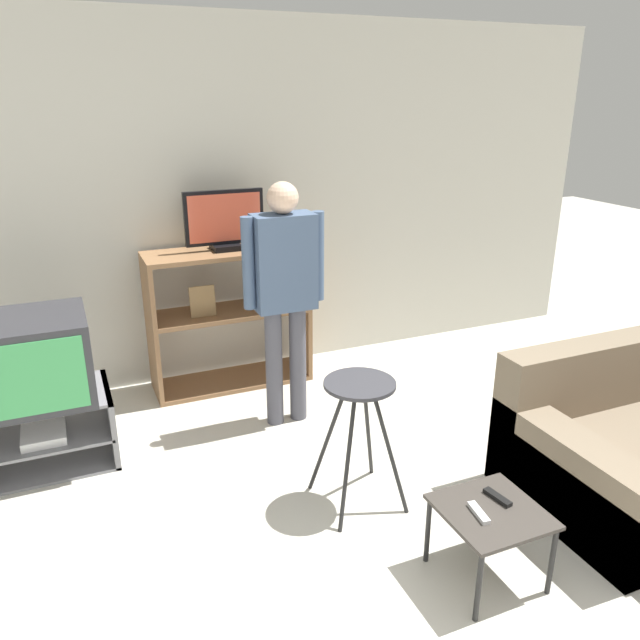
% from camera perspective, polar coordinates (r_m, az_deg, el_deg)
% --- Properties ---
extents(wall_back, '(6.40, 0.06, 2.60)m').
position_cam_1_polar(wall_back, '(4.70, -8.78, 10.37)').
color(wall_back, beige).
rests_on(wall_back, ground_plane).
extents(tv_stand, '(0.78, 0.51, 0.43)m').
position_cam_1_polar(tv_stand, '(4.03, -23.92, -9.30)').
color(tv_stand, slate).
rests_on(tv_stand, ground_plane).
extents(television_main, '(0.66, 0.57, 0.49)m').
position_cam_1_polar(television_main, '(3.83, -25.15, -3.33)').
color(television_main, '#2D2D33').
rests_on(television_main, tv_stand).
extents(media_shelf, '(1.15, 0.41, 1.03)m').
position_cam_1_polar(media_shelf, '(4.62, -8.31, 0.27)').
color(media_shelf, '#8E6642').
rests_on(media_shelf, ground_plane).
extents(television_flat, '(0.56, 0.20, 0.42)m').
position_cam_1_polar(television_flat, '(4.45, -8.72, 8.86)').
color(television_flat, black).
rests_on(television_flat, media_shelf).
extents(folding_stool, '(0.41, 0.42, 0.71)m').
position_cam_1_polar(folding_stool, '(3.22, 3.60, -7.76)').
color(folding_stool, black).
rests_on(folding_stool, ground_plane).
extents(snack_table, '(0.43, 0.43, 0.36)m').
position_cam_1_polar(snack_table, '(2.97, 15.35, -17.07)').
color(snack_table, '#38332D').
rests_on(snack_table, ground_plane).
extents(remote_control_black, '(0.06, 0.15, 0.02)m').
position_cam_1_polar(remote_control_black, '(3.01, 15.91, -15.32)').
color(remote_control_black, black).
rests_on(remote_control_black, snack_table).
extents(remote_control_white, '(0.06, 0.15, 0.02)m').
position_cam_1_polar(remote_control_white, '(2.90, 14.30, -16.71)').
color(remote_control_white, silver).
rests_on(remote_control_white, snack_table).
extents(person_standing_adult, '(0.53, 0.20, 1.58)m').
position_cam_1_polar(person_standing_adult, '(3.89, -3.28, 3.39)').
color(person_standing_adult, '#4C4C56').
rests_on(person_standing_adult, ground_plane).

